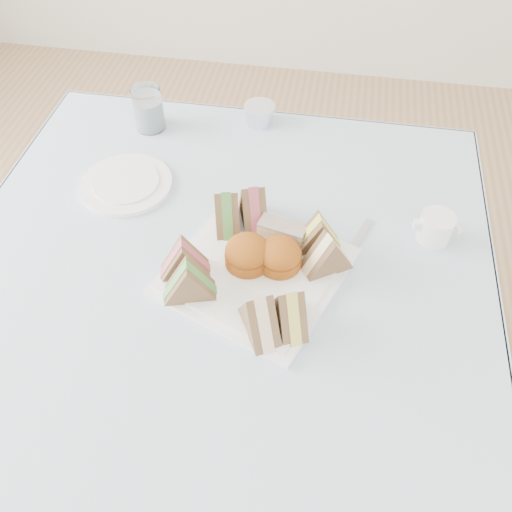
% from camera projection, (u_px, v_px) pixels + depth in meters
% --- Properties ---
extents(floor, '(4.00, 4.00, 0.00)m').
position_uv_depth(floor, '(232.00, 430.00, 1.58)').
color(floor, '#9E7751').
rests_on(floor, ground).
extents(table, '(0.90, 0.90, 0.74)m').
position_uv_depth(table, '(227.00, 366.00, 1.30)').
color(table, brown).
rests_on(table, floor).
extents(tablecloth, '(1.02, 1.02, 0.01)m').
position_uv_depth(tablecloth, '(219.00, 267.00, 1.01)').
color(tablecloth, silver).
rests_on(tablecloth, table).
extents(serving_plate, '(0.38, 0.38, 0.01)m').
position_uv_depth(serving_plate, '(256.00, 272.00, 1.00)').
color(serving_plate, white).
rests_on(serving_plate, tablecloth).
extents(sandwich_fl_a, '(0.10, 0.07, 0.08)m').
position_uv_depth(sandwich_fl_a, '(184.00, 257.00, 0.96)').
color(sandwich_fl_a, brown).
rests_on(sandwich_fl_a, serving_plate).
extents(sandwich_fl_b, '(0.10, 0.07, 0.08)m').
position_uv_depth(sandwich_fl_b, '(189.00, 279.00, 0.92)').
color(sandwich_fl_b, brown).
rests_on(sandwich_fl_b, serving_plate).
extents(sandwich_fr_a, '(0.08, 0.10, 0.08)m').
position_uv_depth(sandwich_fr_a, '(290.00, 308.00, 0.89)').
color(sandwich_fr_a, brown).
rests_on(sandwich_fr_a, serving_plate).
extents(sandwich_fr_b, '(0.09, 0.11, 0.09)m').
position_uv_depth(sandwich_fr_b, '(259.00, 314.00, 0.88)').
color(sandwich_fr_b, brown).
rests_on(sandwich_fr_b, serving_plate).
extents(sandwich_bl_a, '(0.07, 0.10, 0.08)m').
position_uv_depth(sandwich_bl_a, '(227.00, 209.00, 1.04)').
color(sandwich_bl_a, brown).
rests_on(sandwich_bl_a, serving_plate).
extents(sandwich_bl_b, '(0.07, 0.11, 0.09)m').
position_uv_depth(sandwich_bl_b, '(253.00, 204.00, 1.04)').
color(sandwich_bl_b, brown).
rests_on(sandwich_bl_b, serving_plate).
extents(sandwich_br_a, '(0.10, 0.09, 0.08)m').
position_uv_depth(sandwich_br_a, '(328.00, 252.00, 0.96)').
color(sandwich_br_a, brown).
rests_on(sandwich_br_a, serving_plate).
extents(sandwich_br_b, '(0.10, 0.07, 0.08)m').
position_uv_depth(sandwich_br_b, '(318.00, 232.00, 1.00)').
color(sandwich_br_b, brown).
rests_on(sandwich_br_b, serving_plate).
extents(scone_left, '(0.10, 0.10, 0.06)m').
position_uv_depth(scone_left, '(248.00, 253.00, 0.98)').
color(scone_left, '#9D5010').
rests_on(scone_left, serving_plate).
extents(scone_right, '(0.09, 0.09, 0.05)m').
position_uv_depth(scone_right, '(280.00, 255.00, 0.98)').
color(scone_right, '#9D5010').
rests_on(scone_right, serving_plate).
extents(pastry_slice, '(0.10, 0.06, 0.04)m').
position_uv_depth(pastry_slice, '(282.00, 232.00, 1.02)').
color(pastry_slice, tan).
rests_on(pastry_slice, serving_plate).
extents(side_plate, '(0.20, 0.20, 0.01)m').
position_uv_depth(side_plate, '(126.00, 184.00, 1.15)').
color(side_plate, white).
rests_on(side_plate, tablecloth).
extents(water_glass, '(0.07, 0.07, 0.10)m').
position_uv_depth(water_glass, '(148.00, 109.00, 1.26)').
color(water_glass, white).
rests_on(water_glass, tablecloth).
extents(tea_strainer, '(0.08, 0.08, 0.04)m').
position_uv_depth(tea_strainer, '(260.00, 115.00, 1.29)').
color(tea_strainer, silver).
rests_on(tea_strainer, tablecloth).
extents(knife, '(0.09, 0.20, 0.00)m').
position_uv_depth(knife, '(350.00, 254.00, 1.03)').
color(knife, silver).
rests_on(knife, tablecloth).
extents(fork, '(0.06, 0.15, 0.00)m').
position_uv_depth(fork, '(316.00, 307.00, 0.95)').
color(fork, silver).
rests_on(fork, tablecloth).
extents(creamer_jug, '(0.08, 0.08, 0.06)m').
position_uv_depth(creamer_jug, '(435.00, 228.00, 1.04)').
color(creamer_jug, white).
rests_on(creamer_jug, tablecloth).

